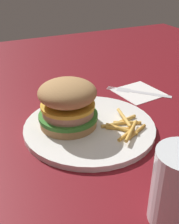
# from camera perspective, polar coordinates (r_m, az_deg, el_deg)

# --- Properties ---
(ground_plane) EXTENTS (1.60, 1.60, 0.00)m
(ground_plane) POSITION_cam_1_polar(r_m,az_deg,el_deg) (0.59, 1.48, -4.30)
(ground_plane) COLOR maroon
(plate) EXTENTS (0.27, 0.27, 0.01)m
(plate) POSITION_cam_1_polar(r_m,az_deg,el_deg) (0.60, 0.00, -3.02)
(plate) COLOR white
(plate) RESTS_ON ground_plane
(sandwich) EXTENTS (0.12, 0.12, 0.10)m
(sandwich) POSITION_cam_1_polar(r_m,az_deg,el_deg) (0.57, -4.36, 1.75)
(sandwich) COLOR tan
(sandwich) RESTS_ON plate
(fries_pile) EXTENTS (0.09, 0.11, 0.01)m
(fries_pile) POSITION_cam_1_polar(r_m,az_deg,el_deg) (0.58, 7.16, -2.86)
(fries_pile) COLOR #E5B251
(fries_pile) RESTS_ON plate
(napkin) EXTENTS (0.12, 0.12, 0.00)m
(napkin) POSITION_cam_1_polar(r_m,az_deg,el_deg) (0.77, 9.74, 3.92)
(napkin) COLOR white
(napkin) RESTS_ON ground_plane
(fork) EXTENTS (0.13, 0.14, 0.00)m
(fork) POSITION_cam_1_polar(r_m,az_deg,el_deg) (0.77, 9.64, 4.10)
(fork) COLOR silver
(fork) RESTS_ON napkin
(drink_glass) EXTENTS (0.07, 0.07, 0.11)m
(drink_glass) POSITION_cam_1_polar(r_m,az_deg,el_deg) (0.41, 17.01, -14.91)
(drink_glass) COLOR silver
(drink_glass) RESTS_ON ground_plane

